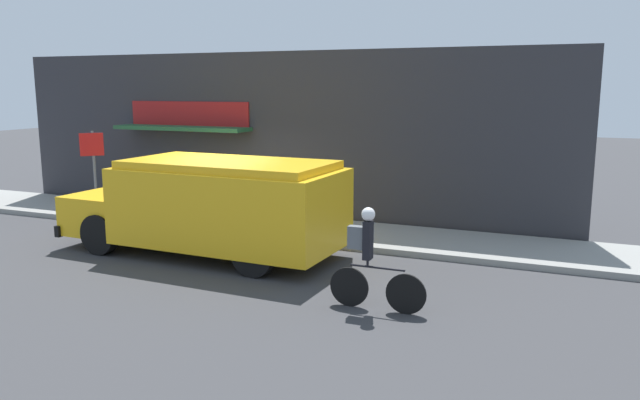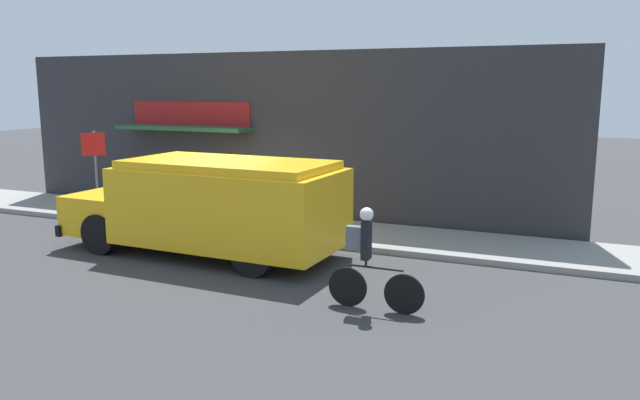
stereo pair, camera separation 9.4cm
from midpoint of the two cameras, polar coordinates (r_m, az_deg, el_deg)
The scene contains 7 objects.
ground_plane at distance 14.80m, azimuth -9.07°, elevation -3.33°, with size 70.00×70.00×0.00m, color #38383A.
sidewalk at distance 15.76m, azimuth -6.80°, elevation -2.18°, with size 28.00×2.34×0.13m.
storefront at distance 16.65m, azimuth -4.90°, elevation 5.90°, with size 15.97×0.97×4.35m.
school_bus at distance 13.05m, azimuth -9.60°, elevation -0.44°, with size 6.08×2.82×2.00m.
cyclist at distance 9.79m, azimuth 4.74°, elevation -5.47°, with size 1.57×0.21×1.63m.
stop_sign_post at distance 17.61m, azimuth -19.76°, elevation 3.63°, with size 0.45×0.45×2.18m.
trash_bin at distance 17.21m, azimuth -10.19°, elevation 0.28°, with size 0.47×0.47×0.75m.
Camera 2 is at (7.80, -12.10, 3.47)m, focal length 35.00 mm.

